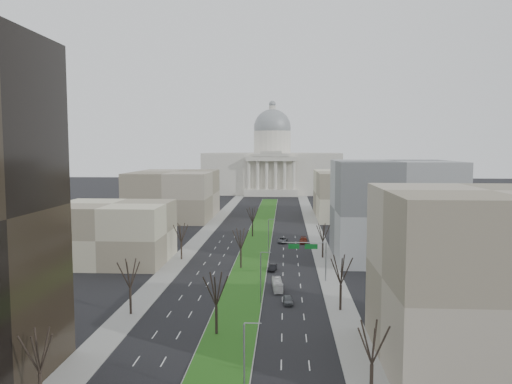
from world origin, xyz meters
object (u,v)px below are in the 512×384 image
at_px(car_black, 273,268).
at_px(box_van, 277,285).
at_px(car_grey_near, 288,300).
at_px(car_grey_far, 283,240).
at_px(car_red, 303,240).

bearing_deg(car_black, box_van, -77.79).
distance_m(car_grey_near, box_van, 8.73).
bearing_deg(car_grey_far, car_black, -87.63).
height_order(car_grey_near, car_black, car_grey_near).
xyz_separation_m(car_red, car_grey_far, (-5.93, 0.42, -0.05)).
bearing_deg(car_grey_near, box_van, 97.46).
relative_size(car_red, box_van, 0.76).
bearing_deg(car_red, box_van, -94.49).
height_order(car_black, car_red, car_red).
xyz_separation_m(car_black, car_grey_far, (2.03, 32.88, 0.06)).
height_order(car_grey_near, box_van, box_van).
relative_size(car_black, car_grey_far, 0.78).
distance_m(car_black, car_red, 33.42).
bearing_deg(car_grey_far, car_grey_near, -82.87).
height_order(car_grey_far, box_van, box_van).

